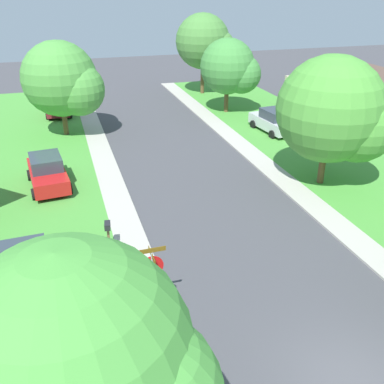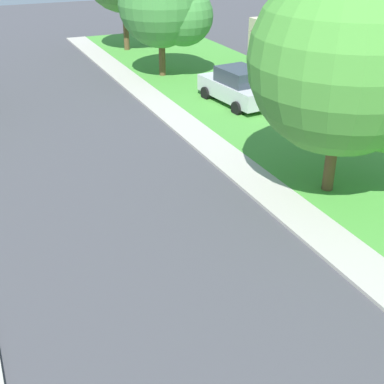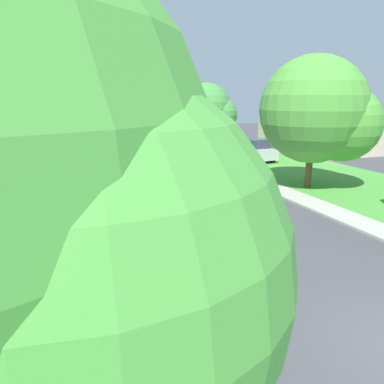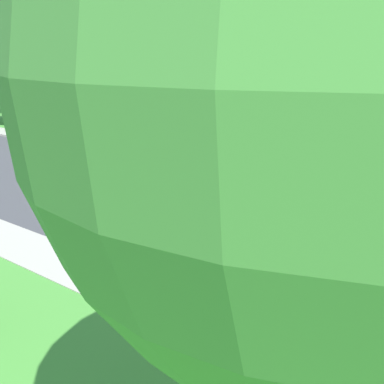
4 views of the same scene
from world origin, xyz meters
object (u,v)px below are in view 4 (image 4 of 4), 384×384
(stop_sign_far_corner, at_px, (130,196))
(car_white_behind_trees, at_px, (375,147))
(car_silver_far_down_street, at_px, (100,117))
(tree_sidewalk_far, at_px, (218,58))
(tree_across_right, at_px, (17,62))
(house_right_setback, at_px, (175,82))

(stop_sign_far_corner, relative_size, car_white_behind_trees, 0.63)
(car_silver_far_down_street, height_order, tree_sidewalk_far, tree_sidewalk_far)
(car_white_behind_trees, distance_m, tree_across_right, 21.50)
(stop_sign_far_corner, bearing_deg, tree_sidewalk_far, 33.37)
(car_white_behind_trees, height_order, tree_across_right, tree_across_right)
(car_silver_far_down_street, distance_m, house_right_setback, 8.16)
(car_silver_far_down_street, height_order, house_right_setback, house_right_setback)
(tree_across_right, height_order, house_right_setback, tree_across_right)
(tree_sidewalk_far, bearing_deg, stop_sign_far_corner, -146.63)
(tree_sidewalk_far, bearing_deg, car_white_behind_trees, -71.55)
(car_white_behind_trees, height_order, house_right_setback, house_right_setback)
(car_silver_far_down_street, bearing_deg, stop_sign_far_corner, -127.29)
(stop_sign_far_corner, xyz_separation_m, house_right_setback, (20.69, 18.74, 0.49))
(tree_across_right, bearing_deg, car_silver_far_down_street, -79.22)
(stop_sign_far_corner, distance_m, car_white_behind_trees, 13.68)
(stop_sign_far_corner, bearing_deg, house_right_setback, 42.17)
(stop_sign_far_corner, distance_m, tree_across_right, 25.81)
(stop_sign_far_corner, height_order, house_right_setback, house_right_setback)
(car_white_behind_trees, relative_size, tree_across_right, 0.72)
(tree_sidewalk_far, bearing_deg, house_right_setback, 50.62)
(car_silver_far_down_street, relative_size, house_right_setback, 0.49)
(car_silver_far_down_street, distance_m, car_white_behind_trees, 15.25)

